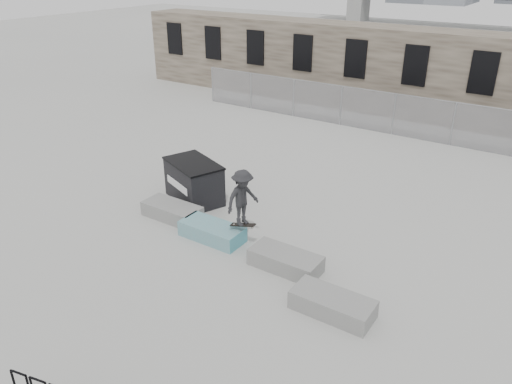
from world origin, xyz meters
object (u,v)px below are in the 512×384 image
Objects in this scene: dumpster at (194,181)px; skateboarder at (243,198)px; planter_center_right at (286,260)px; planter_far_left at (172,210)px; planter_center_left at (212,231)px; planter_offset at (332,304)px.

skateboarder reaches higher than dumpster.
skateboarder is (-1.70, 0.38, 1.30)m from planter_center_right.
planter_center_left is (1.93, -0.33, 0.00)m from planter_far_left.
planter_center_right is (2.69, -0.15, 0.00)m from planter_center_left.
planter_center_left is 1.00× the size of planter_center_right.
planter_center_right is 5.25m from dumpster.
planter_far_left is at bearing -58.49° from dumpster.
planter_far_left is 1.00× the size of planter_center_left.
planter_offset is (6.54, -1.50, 0.00)m from planter_far_left.
skateboarder reaches higher than planter_center_right.
dumpster is 3.62m from skateboarder.
planter_center_left is 1.65m from skateboarder.
skateboarder is at bearing -3.99° from dumpster.
planter_far_left is 4.65m from planter_center_right.
planter_offset is (4.61, -1.17, 0.00)m from planter_center_left.
planter_offset is at bearing -14.25° from planter_center_left.
planter_center_left is at bearing 118.05° from skateboarder.
planter_center_right is at bearing 0.43° from dumpster.
planter_far_left is 1.09× the size of skateboarder.
skateboarder is (-3.62, 1.40, 1.30)m from planter_offset.
planter_center_left is 4.76m from planter_offset.
skateboarder is at bearing 13.00° from planter_center_left.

